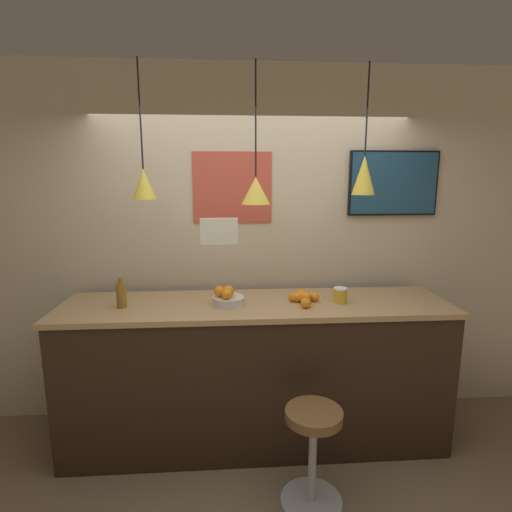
{
  "coord_description": "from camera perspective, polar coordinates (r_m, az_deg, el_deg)",
  "views": [
    {
      "loc": [
        -0.2,
        -2.09,
        2.02
      ],
      "look_at": [
        0.0,
        0.73,
        1.47
      ],
      "focal_mm": 28.0,
      "sensor_mm": 36.0,
      "label": 1
    }
  ],
  "objects": [
    {
      "name": "orange_pile",
      "position": [
        2.98,
        6.75,
        -5.86
      ],
      "size": [
        0.23,
        0.29,
        0.09
      ],
      "color": "orange",
      "rests_on": "service_counter"
    },
    {
      "name": "wall_poster",
      "position": [
        3.25,
        -3.4,
        9.7
      ],
      "size": [
        0.63,
        0.01,
        0.57
      ],
      "color": "#C64C3D"
    },
    {
      "name": "juice_bottle",
      "position": [
        2.99,
        -18.69,
        -5.22
      ],
      "size": [
        0.07,
        0.07,
        0.22
      ],
      "color": "olive",
      "rests_on": "service_counter"
    },
    {
      "name": "service_counter",
      "position": [
        3.18,
        -0.0,
        -16.27
      ],
      "size": [
        2.86,
        0.72,
        1.12
      ],
      "color": "black",
      "rests_on": "ground_plane"
    },
    {
      "name": "spread_jar",
      "position": [
        3.01,
        11.96,
        -5.5
      ],
      "size": [
        0.1,
        0.1,
        0.11
      ],
      "color": "gold",
      "rests_on": "service_counter"
    },
    {
      "name": "pendant_lamp_left",
      "position": [
        2.9,
        -15.73,
        10.0
      ],
      "size": [
        0.16,
        0.16,
        0.92
      ],
      "color": "black"
    },
    {
      "name": "fruit_bowl",
      "position": [
        2.89,
        -4.12,
        -5.95
      ],
      "size": [
        0.23,
        0.23,
        0.15
      ],
      "color": "beige",
      "rests_on": "service_counter"
    },
    {
      "name": "pendant_lamp_right",
      "position": [
        3.0,
        15.17,
        11.15
      ],
      "size": [
        0.16,
        0.16,
        0.9
      ],
      "color": "black"
    },
    {
      "name": "mounted_tv",
      "position": [
        3.5,
        19.03,
        9.78
      ],
      "size": [
        0.74,
        0.04,
        0.52
      ],
      "color": "black"
    },
    {
      "name": "hanging_menu_board",
      "position": [
        2.56,
        -5.31,
        3.53
      ],
      "size": [
        0.24,
        0.01,
        0.17
      ],
      "color": "white"
    },
    {
      "name": "pendant_lamp_middle",
      "position": [
        2.85,
        -0.04,
        9.44
      ],
      "size": [
        0.21,
        0.21,
        0.96
      ],
      "color": "black"
    },
    {
      "name": "back_wall",
      "position": [
        3.34,
        -0.56,
        1.24
      ],
      "size": [
        8.0,
        0.06,
        2.9
      ],
      "color": "beige",
      "rests_on": "ground_plane"
    },
    {
      "name": "bar_stool",
      "position": [
        2.73,
        8.15,
        -24.75
      ],
      "size": [
        0.39,
        0.39,
        0.64
      ],
      "color": "#B7B7BC",
      "rests_on": "ground_plane"
    }
  ]
}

